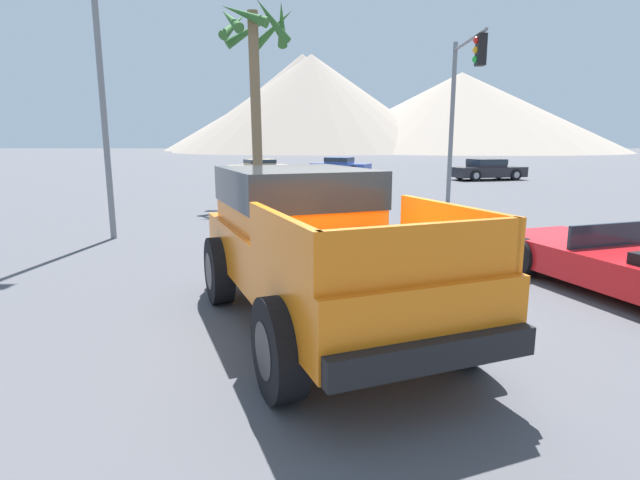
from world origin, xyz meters
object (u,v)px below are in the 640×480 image
street_lamp_post (96,15)px  palm_tree_tall (256,54)px  parked_car_blue (340,166)px  red_convertible_car (632,268)px  parked_car_dark (487,169)px  traffic_light_main (463,90)px  parked_car_tan (259,167)px  orange_pickup_truck (311,236)px

street_lamp_post → palm_tree_tall: 7.30m
street_lamp_post → palm_tree_tall: size_ratio=1.20×
parked_car_blue → street_lamp_post: street_lamp_post is taller
red_convertible_car → street_lamp_post: bearing=136.2°
parked_car_dark → traffic_light_main: traffic_light_main is taller
traffic_light_main → street_lamp_post: (-9.75, -5.43, 1.06)m
parked_car_dark → parked_car_blue: bearing=-136.0°
parked_car_blue → traffic_light_main: (3.22, -18.00, 3.35)m
parked_car_tan → traffic_light_main: size_ratio=0.79×
traffic_light_main → palm_tree_tall: palm_tree_tall is taller
orange_pickup_truck → parked_car_dark: orange_pickup_truck is taller
palm_tree_tall → street_lamp_post: bearing=-112.0°
traffic_light_main → red_convertible_car: bearing=-0.6°
parked_car_dark → parked_car_tan: 14.69m
parked_car_dark → street_lamp_post: street_lamp_post is taller
orange_pickup_truck → street_lamp_post: (-4.80, 5.58, 3.91)m
traffic_light_main → orange_pickup_truck: bearing=-24.2°
parked_car_tan → palm_tree_tall: palm_tree_tall is taller
parked_car_dark → parked_car_tan: (-14.16, 3.93, -0.06)m
orange_pickup_truck → traffic_light_main: 12.40m
traffic_light_main → street_lamp_post: size_ratio=0.67×
street_lamp_post → palm_tree_tall: (2.73, 6.77, 0.30)m
parked_car_blue → street_lamp_post: bearing=7.8°
parked_car_tan → palm_tree_tall: size_ratio=0.64×
orange_pickup_truck → palm_tree_tall: (-2.07, 12.35, 4.22)m
street_lamp_post → parked_car_tan: bearing=87.5°
red_convertible_car → palm_tree_tall: bearing=102.8°
orange_pickup_truck → traffic_light_main: (4.95, 11.00, 2.85)m
red_convertible_car → parked_car_dark: size_ratio=1.03×
red_convertible_car → street_lamp_post: street_lamp_post is taller
parked_car_blue → parked_car_tan: size_ratio=0.96×
red_convertible_car → traffic_light_main: 10.56m
red_convertible_car → parked_car_blue: size_ratio=1.11×
parked_car_blue → palm_tree_tall: size_ratio=0.62×
red_convertible_car → parked_car_blue: bearing=77.6°
red_convertible_car → palm_tree_tall: (-6.91, 11.29, 4.91)m
parked_car_dark → palm_tree_tall: palm_tree_tall is taller
parked_car_dark → traffic_light_main: bearing=-37.9°
parked_car_dark → red_convertible_car: bearing=-28.7°
orange_pickup_truck → street_lamp_post: street_lamp_post is taller
red_convertible_car → street_lamp_post: (-9.64, 4.52, 4.60)m
orange_pickup_truck → palm_tree_tall: size_ratio=0.76×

